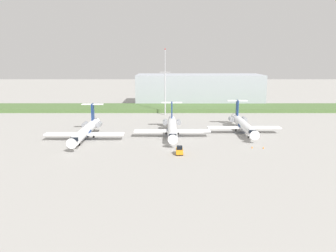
{
  "coord_description": "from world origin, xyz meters",
  "views": [
    {
      "loc": [
        0.09,
        -94.83,
        23.76
      ],
      "look_at": [
        0.0,
        10.07,
        3.0
      ],
      "focal_mm": 37.7,
      "sensor_mm": 36.0,
      "label": 1
    }
  ],
  "objects_px": {
    "regional_jet_second": "(172,127)",
    "baggage_tug": "(180,151)",
    "regional_jet_third": "(243,124)",
    "safety_cone_front_marker": "(252,147)",
    "safety_cone_mid_marker": "(264,148)",
    "regional_jet_nearest": "(86,130)",
    "antenna_mast": "(165,88)"
  },
  "relations": [
    {
      "from": "regional_jet_nearest",
      "to": "antenna_mast",
      "type": "relative_size",
      "value": 1.15
    },
    {
      "from": "safety_cone_mid_marker",
      "to": "regional_jet_third",
      "type": "bearing_deg",
      "value": 93.23
    },
    {
      "from": "safety_cone_front_marker",
      "to": "safety_cone_mid_marker",
      "type": "height_order",
      "value": "same"
    },
    {
      "from": "regional_jet_third",
      "to": "safety_cone_front_marker",
      "type": "bearing_deg",
      "value": -94.86
    },
    {
      "from": "regional_jet_third",
      "to": "safety_cone_front_marker",
      "type": "height_order",
      "value": "regional_jet_third"
    },
    {
      "from": "baggage_tug",
      "to": "safety_cone_front_marker",
      "type": "height_order",
      "value": "baggage_tug"
    },
    {
      "from": "safety_cone_front_marker",
      "to": "safety_cone_mid_marker",
      "type": "xyz_separation_m",
      "value": [
        2.86,
        -0.34,
        0.0
      ]
    },
    {
      "from": "regional_jet_nearest",
      "to": "safety_cone_front_marker",
      "type": "xyz_separation_m",
      "value": [
        46.22,
        -10.75,
        -2.26
      ]
    },
    {
      "from": "antenna_mast",
      "to": "safety_cone_mid_marker",
      "type": "bearing_deg",
      "value": -64.04
    },
    {
      "from": "regional_jet_nearest",
      "to": "safety_cone_mid_marker",
      "type": "xyz_separation_m",
      "value": [
        49.08,
        -11.09,
        -2.26
      ]
    },
    {
      "from": "safety_cone_front_marker",
      "to": "regional_jet_nearest",
      "type": "bearing_deg",
      "value": 166.91
    },
    {
      "from": "regional_jet_second",
      "to": "safety_cone_front_marker",
      "type": "bearing_deg",
      "value": -35.66
    },
    {
      "from": "regional_jet_second",
      "to": "safety_cone_mid_marker",
      "type": "height_order",
      "value": "regional_jet_second"
    },
    {
      "from": "baggage_tug",
      "to": "safety_cone_mid_marker",
      "type": "bearing_deg",
      "value": 14.36
    },
    {
      "from": "antenna_mast",
      "to": "safety_cone_mid_marker",
      "type": "xyz_separation_m",
      "value": [
        26.2,
        -53.79,
        -10.81
      ]
    },
    {
      "from": "regional_jet_nearest",
      "to": "regional_jet_third",
      "type": "distance_m",
      "value": 48.82
    },
    {
      "from": "regional_jet_nearest",
      "to": "regional_jet_third",
      "type": "height_order",
      "value": "same"
    },
    {
      "from": "regional_jet_nearest",
      "to": "regional_jet_third",
      "type": "xyz_separation_m",
      "value": [
        47.92,
        9.32,
        0.0
      ]
    },
    {
      "from": "regional_jet_third",
      "to": "safety_cone_front_marker",
      "type": "distance_m",
      "value": 20.27
    },
    {
      "from": "regional_jet_third",
      "to": "safety_cone_front_marker",
      "type": "xyz_separation_m",
      "value": [
        -1.71,
        -20.07,
        -2.26
      ]
    },
    {
      "from": "regional_jet_nearest",
      "to": "baggage_tug",
      "type": "height_order",
      "value": "regional_jet_nearest"
    },
    {
      "from": "regional_jet_third",
      "to": "antenna_mast",
      "type": "distance_m",
      "value": 42.6
    },
    {
      "from": "baggage_tug",
      "to": "safety_cone_mid_marker",
      "type": "height_order",
      "value": "baggage_tug"
    },
    {
      "from": "regional_jet_second",
      "to": "safety_cone_mid_marker",
      "type": "relative_size",
      "value": 56.36
    },
    {
      "from": "regional_jet_nearest",
      "to": "regional_jet_second",
      "type": "height_order",
      "value": "same"
    },
    {
      "from": "safety_cone_mid_marker",
      "to": "regional_jet_nearest",
      "type": "bearing_deg",
      "value": 167.27
    },
    {
      "from": "regional_jet_nearest",
      "to": "safety_cone_mid_marker",
      "type": "relative_size",
      "value": 56.36
    },
    {
      "from": "regional_jet_third",
      "to": "safety_cone_mid_marker",
      "type": "distance_m",
      "value": 20.57
    },
    {
      "from": "regional_jet_second",
      "to": "baggage_tug",
      "type": "height_order",
      "value": "regional_jet_second"
    },
    {
      "from": "regional_jet_second",
      "to": "baggage_tug",
      "type": "relative_size",
      "value": 9.69
    },
    {
      "from": "safety_cone_mid_marker",
      "to": "baggage_tug",
      "type": "bearing_deg",
      "value": -165.64
    },
    {
      "from": "regional_jet_nearest",
      "to": "baggage_tug",
      "type": "relative_size",
      "value": 9.69
    }
  ]
}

